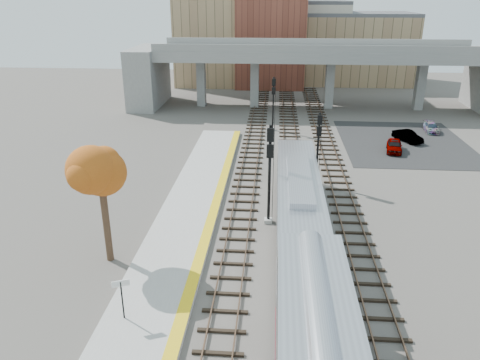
% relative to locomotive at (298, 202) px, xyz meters
% --- Properties ---
extents(ground, '(160.00, 160.00, 0.00)m').
position_rel_locomotive_xyz_m(ground, '(-1.00, -5.47, -2.28)').
color(ground, '#47423D').
rests_on(ground, ground).
extents(platform, '(4.50, 60.00, 0.35)m').
position_rel_locomotive_xyz_m(platform, '(-8.25, -5.47, -2.10)').
color(platform, '#9E9E99').
rests_on(platform, ground).
extents(yellow_strip, '(0.70, 60.00, 0.01)m').
position_rel_locomotive_xyz_m(yellow_strip, '(-6.35, -5.47, -1.92)').
color(yellow_strip, yellow).
rests_on(yellow_strip, platform).
extents(tracks, '(10.70, 95.00, 0.25)m').
position_rel_locomotive_xyz_m(tracks, '(-0.07, 7.03, -2.20)').
color(tracks, black).
rests_on(tracks, ground).
extents(overpass, '(54.00, 12.00, 9.50)m').
position_rel_locomotive_xyz_m(overpass, '(3.92, 39.53, 3.53)').
color(overpass, slate).
rests_on(overpass, ground).
extents(buildings_far, '(43.00, 21.00, 20.60)m').
position_rel_locomotive_xyz_m(buildings_far, '(0.26, 61.10, 5.60)').
color(buildings_far, '#A0855D').
rests_on(buildings_far, ground).
extents(parking_lot, '(14.00, 18.00, 0.04)m').
position_rel_locomotive_xyz_m(parking_lot, '(13.00, 22.53, -2.26)').
color(parking_lot, black).
rests_on(parking_lot, ground).
extents(locomotive, '(3.02, 19.05, 4.10)m').
position_rel_locomotive_xyz_m(locomotive, '(0.00, 0.00, 0.00)').
color(locomotive, '#A8AAB2').
rests_on(locomotive, ground).
extents(signal_mast_near, '(0.60, 0.64, 7.53)m').
position_rel_locomotive_xyz_m(signal_mast_near, '(-2.10, 1.14, 1.54)').
color(signal_mast_near, '#9E9E99').
rests_on(signal_mast_near, ground).
extents(signal_mast_mid, '(0.60, 0.64, 6.47)m').
position_rel_locomotive_xyz_m(signal_mast_mid, '(2.00, 9.29, 0.82)').
color(signal_mast_mid, '#9E9E99').
rests_on(signal_mast_mid, ground).
extents(signal_mast_far, '(0.60, 0.64, 6.58)m').
position_rel_locomotive_xyz_m(signal_mast_far, '(-2.10, 26.41, 0.90)').
color(signal_mast_far, '#9E9E99').
rests_on(signal_mast_far, ground).
extents(station_sign, '(0.85, 0.39, 2.27)m').
position_rel_locomotive_xyz_m(station_sign, '(-9.31, -10.87, -0.30)').
color(station_sign, black).
rests_on(station_sign, platform).
extents(tree, '(3.60, 3.60, 7.78)m').
position_rel_locomotive_xyz_m(tree, '(-12.14, -4.81, 3.49)').
color(tree, '#382619').
rests_on(tree, ground).
extents(car_a, '(2.30, 4.11, 1.32)m').
position_rel_locomotive_xyz_m(car_a, '(11.06, 18.96, -1.58)').
color(car_a, '#99999E').
rests_on(car_a, parking_lot).
extents(car_b, '(3.09, 4.02, 1.27)m').
position_rel_locomotive_xyz_m(car_b, '(13.43, 22.78, -1.60)').
color(car_b, '#99999E').
rests_on(car_b, parking_lot).
extents(car_c, '(1.80, 3.79, 1.07)m').
position_rel_locomotive_xyz_m(car_c, '(17.38, 27.20, -1.70)').
color(car_c, '#99999E').
rests_on(car_c, parking_lot).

